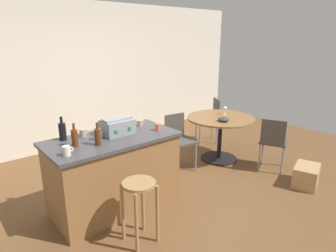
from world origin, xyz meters
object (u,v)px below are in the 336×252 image
(toolbox, at_px, (117,126))
(cup_4, at_px, (98,136))
(bottle_1, at_px, (62,131))
(cup_3, at_px, (140,123))
(serving_bowl, at_px, (223,119))
(cup_1, at_px, (158,127))
(dining_table, at_px, (220,127))
(folding_chair_left, at_px, (273,140))
(cup_0, at_px, (83,133))
(wine_glass, at_px, (225,108))
(kitchen_island, at_px, (114,173))
(bottle_0, at_px, (98,136))
(cup_2, at_px, (67,151))
(wooden_stool, at_px, (139,198))
(folding_chair_near, at_px, (210,117))
(folding_chair_far, at_px, (179,137))
(cardboard_box, at_px, (306,176))
(bottle_2, at_px, (75,138))

(toolbox, bearing_deg, cup_4, -169.70)
(bottle_1, height_order, cup_3, bottle_1)
(toolbox, bearing_deg, serving_bowl, -2.84)
(cup_1, bearing_deg, cup_3, 103.85)
(bottle_1, bearing_deg, dining_table, -2.37)
(dining_table, distance_m, folding_chair_left, 0.88)
(cup_0, bearing_deg, cup_4, -68.87)
(dining_table, height_order, cup_3, cup_3)
(folding_chair_left, relative_size, wine_glass, 6.00)
(kitchen_island, xyz_separation_m, bottle_0, (-0.24, -0.13, 0.56))
(dining_table, bearing_deg, folding_chair_left, -70.00)
(bottle_0, relative_size, serving_bowl, 1.42)
(cup_1, relative_size, cup_2, 0.94)
(cup_3, bearing_deg, cup_2, -162.03)
(cup_3, relative_size, wine_glass, 0.75)
(wine_glass, bearing_deg, wooden_stool, -158.34)
(folding_chair_near, xyz_separation_m, folding_chair_left, (-0.23, -1.54, -0.02))
(folding_chair_far, bearing_deg, kitchen_island, -165.85)
(cardboard_box, bearing_deg, folding_chair_near, 82.00)
(cup_1, bearing_deg, cup_2, -176.40)
(dining_table, xyz_separation_m, folding_chair_left, (0.30, -0.82, -0.07))
(wooden_stool, relative_size, wine_glass, 4.71)
(folding_chair_far, xyz_separation_m, toolbox, (-1.25, -0.27, 0.49))
(bottle_2, xyz_separation_m, cup_3, (0.96, 0.17, -0.06))
(dining_table, bearing_deg, folding_chair_near, 53.43)
(wine_glass, height_order, cardboard_box, wine_glass)
(wooden_stool, xyz_separation_m, folding_chair_near, (2.82, 1.62, 0.03))
(wooden_stool, height_order, cup_2, cup_2)
(dining_table, distance_m, folding_chair_far, 0.82)
(wooden_stool, height_order, bottle_1, bottle_1)
(bottle_2, height_order, cup_0, bottle_2)
(wooden_stool, height_order, bottle_2, bottle_2)
(bottle_2, relative_size, wine_glass, 1.81)
(bottle_2, xyz_separation_m, cup_0, (0.20, 0.25, -0.06))
(dining_table, distance_m, serving_bowl, 0.33)
(dining_table, bearing_deg, cup_1, -169.24)
(toolbox, bearing_deg, folding_chair_far, 12.43)
(wine_glass, bearing_deg, folding_chair_left, -83.72)
(wine_glass, bearing_deg, serving_bowl, -142.91)
(dining_table, height_order, cup_4, cup_4)
(cup_2, distance_m, cardboard_box, 3.29)
(folding_chair_left, relative_size, cup_2, 7.58)
(cup_1, bearing_deg, kitchen_island, 167.14)
(kitchen_island, relative_size, bottle_1, 5.63)
(wooden_stool, height_order, cup_3, cup_3)
(dining_table, height_order, folding_chair_far, folding_chair_far)
(wooden_stool, xyz_separation_m, folding_chair_far, (1.49, 1.08, 0.03))
(cup_3, bearing_deg, cup_0, 173.87)
(bottle_2, relative_size, serving_bowl, 1.45)
(wooden_stool, distance_m, serving_bowl, 2.25)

